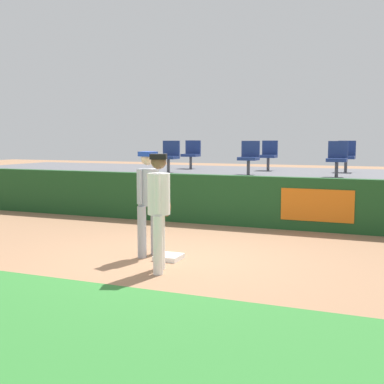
# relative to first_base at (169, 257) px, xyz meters

# --- Properties ---
(ground_plane) EXTENTS (60.00, 60.00, 0.00)m
(ground_plane) POSITION_rel_first_base_xyz_m (-0.04, 0.02, -0.04)
(ground_plane) COLOR #936B4C
(grass_foreground_strip) EXTENTS (18.00, 2.80, 0.01)m
(grass_foreground_strip) POSITION_rel_first_base_xyz_m (-0.04, -2.98, -0.04)
(grass_foreground_strip) COLOR #2D722D
(grass_foreground_strip) RESTS_ON ground_plane
(first_base) EXTENTS (0.40, 0.40, 0.08)m
(first_base) POSITION_rel_first_base_xyz_m (0.00, 0.00, 0.00)
(first_base) COLOR white
(first_base) RESTS_ON ground_plane
(player_fielder_home) EXTENTS (0.42, 0.56, 1.73)m
(player_fielder_home) POSITION_rel_first_base_xyz_m (0.18, -0.70, 0.96)
(player_fielder_home) COLOR white
(player_fielder_home) RESTS_ON ground_plane
(player_runner_visitor) EXTENTS (0.41, 0.47, 1.74)m
(player_runner_visitor) POSITION_rel_first_base_xyz_m (-0.41, 0.10, 0.97)
(player_runner_visitor) COLOR #9EA3AD
(player_runner_visitor) RESTS_ON ground_plane
(field_wall) EXTENTS (18.00, 0.26, 1.13)m
(field_wall) POSITION_rel_first_base_xyz_m (-0.03, 3.47, 0.52)
(field_wall) COLOR #19471E
(field_wall) RESTS_ON ground_plane
(bleacher_platform) EXTENTS (18.00, 4.80, 1.05)m
(bleacher_platform) POSITION_rel_first_base_xyz_m (-0.04, 6.04, 0.48)
(bleacher_platform) COLOR #59595E
(bleacher_platform) RESTS_ON ground_plane
(seat_back_left) EXTENTS (0.48, 0.44, 0.84)m
(seat_back_left) POSITION_rel_first_base_xyz_m (-2.35, 6.71, 1.48)
(seat_back_left) COLOR #4C4C51
(seat_back_left) RESTS_ON bleacher_platform
(seat_front_right) EXTENTS (0.45, 0.44, 0.84)m
(seat_front_right) POSITION_rel_first_base_xyz_m (2.06, 4.91, 1.48)
(seat_front_right) COLOR #4C4C51
(seat_front_right) RESTS_ON bleacher_platform
(seat_front_center) EXTENTS (0.46, 0.44, 0.84)m
(seat_front_center) POSITION_rel_first_base_xyz_m (-0.06, 4.91, 1.48)
(seat_front_center) COLOR #4C4C51
(seat_front_center) RESTS_ON bleacher_platform
(seat_front_left) EXTENTS (0.48, 0.44, 0.84)m
(seat_front_left) POSITION_rel_first_base_xyz_m (-2.25, 4.91, 1.48)
(seat_front_left) COLOR #4C4C51
(seat_front_left) RESTS_ON bleacher_platform
(seat_back_center) EXTENTS (0.44, 0.44, 0.84)m
(seat_back_center) POSITION_rel_first_base_xyz_m (0.00, 6.71, 1.48)
(seat_back_center) COLOR #4C4C51
(seat_back_center) RESTS_ON bleacher_platform
(seat_back_right) EXTENTS (0.46, 0.44, 0.84)m
(seat_back_right) POSITION_rel_first_base_xyz_m (2.10, 6.71, 1.48)
(seat_back_right) COLOR #4C4C51
(seat_back_right) RESTS_ON bleacher_platform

